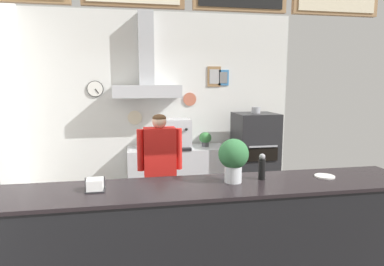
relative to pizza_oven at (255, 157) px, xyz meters
name	(u,v)px	position (x,y,z in m)	size (l,w,h in m)	color
back_wall_assembly	(161,100)	(-1.46, 0.45, 0.92)	(4.44, 2.80, 3.08)	#9E9E99
service_counter	(195,247)	(-1.44, -2.40, -0.19)	(3.88, 0.65, 1.08)	black
back_prep_counter	(177,175)	(-1.24, 0.21, -0.29)	(1.58, 0.57, 0.89)	silver
pizza_oven	(255,157)	(0.00, 0.00, 0.00)	(0.65, 0.67, 1.54)	#232326
shop_worker	(160,174)	(-1.63, -1.10, 0.11)	(0.54, 0.22, 1.55)	#232328
espresso_machine	(176,134)	(-1.27, 0.18, 0.39)	(0.46, 0.47, 0.47)	silver
potted_rosemary	(205,139)	(-0.77, 0.23, 0.29)	(0.20, 0.20, 0.23)	#4C4C51
potted_oregano	(155,140)	(-1.59, 0.21, 0.30)	(0.22, 0.22, 0.25)	beige
condiment_plate	(325,176)	(-0.25, -2.35, 0.36)	(0.18, 0.18, 0.01)	white
napkin_holder	(95,185)	(-2.24, -2.38, 0.40)	(0.15, 0.14, 0.11)	#262628
pepper_grinder	(262,167)	(-0.84, -2.32, 0.46)	(0.06, 0.06, 0.23)	black
basil_vase	(233,158)	(-1.11, -2.35, 0.56)	(0.26, 0.26, 0.37)	silver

